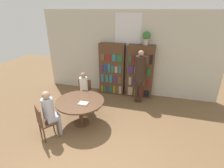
# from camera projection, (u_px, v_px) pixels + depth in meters

# --- Properties ---
(wall_back) EXTENTS (6.40, 0.07, 3.00)m
(wall_back) POSITION_uv_depth(u_px,v_px,m) (127.00, 54.00, 6.31)
(wall_back) COLOR beige
(wall_back) RESTS_ON ground_plane
(bookshelf_left) EXTENTS (0.92, 0.34, 1.90)m
(bookshelf_left) POSITION_uv_depth(u_px,v_px,m) (112.00, 69.00, 6.49)
(bookshelf_left) COLOR brown
(bookshelf_left) RESTS_ON ground_plane
(bookshelf_right) EXTENTS (0.92, 0.34, 1.90)m
(bookshelf_right) POSITION_uv_depth(u_px,v_px,m) (140.00, 72.00, 6.23)
(bookshelf_right) COLOR brown
(bookshelf_right) RESTS_ON ground_plane
(flower_vase) EXTENTS (0.27, 0.27, 0.44)m
(flower_vase) POSITION_uv_depth(u_px,v_px,m) (146.00, 37.00, 5.72)
(flower_vase) COLOR #B7AD9E
(flower_vase) RESTS_ON bookshelf_right
(reading_table) EXTENTS (1.31, 1.31, 0.73)m
(reading_table) POSITION_uv_depth(u_px,v_px,m) (80.00, 104.00, 4.76)
(reading_table) COLOR brown
(reading_table) RESTS_ON ground_plane
(chair_near_camera) EXTENTS (0.56, 0.56, 0.90)m
(chair_near_camera) POSITION_uv_depth(u_px,v_px,m) (44.00, 121.00, 4.26)
(chair_near_camera) COLOR brown
(chair_near_camera) RESTS_ON ground_plane
(chair_left_side) EXTENTS (0.50, 0.50, 0.90)m
(chair_left_side) POSITION_uv_depth(u_px,v_px,m) (85.00, 92.00, 5.72)
(chair_left_side) COLOR brown
(chair_left_side) RESTS_ON ground_plane
(seated_reader_left) EXTENTS (0.33, 0.39, 1.23)m
(seated_reader_left) POSITION_uv_depth(u_px,v_px,m) (84.00, 89.00, 5.48)
(seated_reader_left) COLOR silver
(seated_reader_left) RESTS_ON ground_plane
(seated_reader_right) EXTENTS (0.41, 0.42, 1.26)m
(seated_reader_right) POSITION_uv_depth(u_px,v_px,m) (50.00, 111.00, 4.27)
(seated_reader_right) COLOR #B2B7C6
(seated_reader_right) RESTS_ON ground_plane
(librarian_standing) EXTENTS (0.33, 0.60, 1.83)m
(librarian_standing) POSITION_uv_depth(u_px,v_px,m) (140.00, 71.00, 5.70)
(librarian_standing) COLOR #332319
(librarian_standing) RESTS_ON ground_plane
(open_book_on_table) EXTENTS (0.24, 0.18, 0.03)m
(open_book_on_table) POSITION_uv_depth(u_px,v_px,m) (83.00, 103.00, 4.55)
(open_book_on_table) COLOR silver
(open_book_on_table) RESTS_ON reading_table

